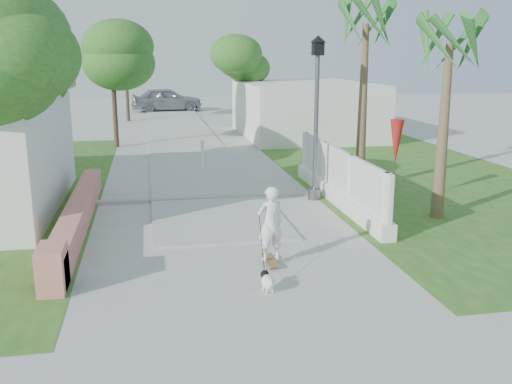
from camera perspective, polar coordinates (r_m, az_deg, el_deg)
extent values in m
plane|color=#B7B7B2|center=(10.35, -1.13, -8.91)|extent=(90.00, 90.00, 0.00)
cube|color=#B7B7B2|center=(29.73, -7.55, 5.93)|extent=(3.20, 36.00, 0.06)
cube|color=#999993|center=(15.99, -4.69, -0.57)|extent=(6.50, 0.25, 0.10)
cube|color=#2F5D1D|center=(19.82, 15.23, 1.64)|extent=(8.00, 20.00, 0.01)
cube|color=#C87466|center=(14.03, -17.36, -2.14)|extent=(0.45, 8.00, 0.60)
cube|color=#C87466|center=(10.41, -19.70, -7.23)|extent=(0.45, 0.80, 0.80)
cube|color=white|center=(15.71, 8.12, -0.36)|extent=(0.35, 7.00, 0.40)
cube|color=white|center=(15.55, 8.21, 2.32)|extent=(0.10, 7.00, 1.10)
cube|color=white|center=(12.69, 12.79, -1.39)|extent=(0.14, 0.14, 1.50)
cube|color=white|center=(14.67, 9.43, 0.80)|extent=(0.14, 0.14, 1.50)
cube|color=white|center=(16.71, 6.87, 2.45)|extent=(0.14, 0.14, 1.50)
cube|color=white|center=(18.59, 5.04, 3.64)|extent=(0.14, 0.14, 1.50)
cube|color=silver|center=(28.57, 4.83, 8.26)|extent=(6.00, 8.00, 2.60)
cylinder|color=#59595E|center=(16.04, 5.85, -0.19)|extent=(0.36, 0.36, 0.30)
cylinder|color=#59595E|center=(15.70, 6.02, 6.38)|extent=(0.12, 0.12, 4.00)
cube|color=black|center=(15.58, 6.21, 14.06)|extent=(0.28, 0.28, 0.35)
cone|color=black|center=(15.58, 6.24, 14.98)|extent=(0.44, 0.44, 0.18)
cylinder|color=white|center=(19.81, -5.36, 3.52)|extent=(0.12, 0.12, 1.00)
sphere|color=white|center=(19.73, -5.39, 5.00)|extent=(0.14, 0.14, 0.14)
cylinder|color=#59595E|center=(15.60, 13.69, 2.29)|extent=(0.04, 0.04, 2.00)
cone|color=#B32219|center=(15.48, 13.83, 4.83)|extent=(0.36, 0.36, 1.20)
cylinder|color=#4C3826|center=(12.93, -23.65, 3.41)|extent=(0.20, 0.20, 3.85)
ellipsoid|color=#26601B|center=(12.53, -23.82, 12.33)|extent=(3.06, 3.06, 2.30)
cylinder|color=#4C3826|center=(18.49, -22.95, 5.69)|extent=(0.20, 0.20, 3.50)
ellipsoid|color=#26601B|center=(18.37, -23.39, 10.32)|extent=(3.20, 3.20, 2.40)
ellipsoid|color=#26601B|center=(18.12, -23.00, 11.44)|extent=(2.72, 2.72, 2.05)
ellipsoid|color=#26601B|center=(18.59, -24.08, 12.45)|extent=(2.40, 2.40, 1.79)
cylinder|color=#4C3826|center=(25.55, -13.97, 8.68)|extent=(0.20, 0.20, 3.85)
ellipsoid|color=#26601B|center=(25.47, -14.19, 12.37)|extent=(3.40, 3.40, 2.55)
ellipsoid|color=#26601B|center=(25.26, -13.80, 13.18)|extent=(2.89, 2.89, 2.18)
ellipsoid|color=#26601B|center=(25.68, -14.71, 13.92)|extent=(2.55, 2.55, 1.90)
cylinder|color=#4C3826|center=(29.89, -1.44, 9.40)|extent=(0.20, 0.20, 3.50)
ellipsoid|color=#26601B|center=(29.82, -1.46, 12.28)|extent=(3.00, 3.00, 2.25)
ellipsoid|color=#26601B|center=(29.65, -1.00, 12.95)|extent=(2.55, 2.55, 1.92)
ellipsoid|color=#26601B|center=(29.97, -1.91, 13.62)|extent=(2.25, 2.25, 1.68)
cylinder|color=#4C3826|center=(35.51, -12.79, 10.03)|extent=(0.20, 0.20, 3.85)
ellipsoid|color=#26601B|center=(35.45, -12.94, 12.69)|extent=(3.20, 3.20, 2.40)
ellipsoid|color=#26601B|center=(35.24, -12.65, 13.27)|extent=(2.72, 2.72, 2.05)
ellipsoid|color=#26601B|center=(35.66, -13.32, 13.80)|extent=(2.40, 2.40, 1.79)
cone|color=brown|center=(17.15, 10.60, 8.18)|extent=(0.32, 0.32, 4.80)
cone|color=brown|center=(14.54, 18.19, 5.59)|extent=(0.32, 0.32, 4.20)
cube|color=olive|center=(11.11, 1.43, -6.82)|extent=(0.39, 0.78, 0.02)
imported|color=white|center=(10.88, 1.45, -3.18)|extent=(0.60, 0.46, 1.45)
cylinder|color=gray|center=(10.87, 1.38, -7.60)|extent=(0.02, 0.05, 0.05)
cylinder|color=gray|center=(10.90, 2.08, -7.55)|extent=(0.02, 0.05, 0.05)
cylinder|color=gray|center=(11.37, 0.81, -6.62)|extent=(0.02, 0.05, 0.05)
cylinder|color=gray|center=(11.40, 1.48, -6.58)|extent=(0.02, 0.05, 0.05)
ellipsoid|color=white|center=(9.86, 1.21, -8.98)|extent=(0.27, 0.40, 0.23)
sphere|color=black|center=(9.98, 0.87, -8.24)|extent=(0.15, 0.15, 0.15)
sphere|color=white|center=(10.05, 0.74, -8.19)|extent=(0.07, 0.07, 0.07)
cone|color=black|center=(9.95, 0.68, -7.89)|extent=(0.04, 0.04, 0.05)
cone|color=black|center=(9.97, 1.07, -7.84)|extent=(0.04, 0.04, 0.05)
cylinder|color=white|center=(9.96, 0.74, -9.49)|extent=(0.03, 0.03, 0.11)
cylinder|color=white|center=(10.00, 1.32, -9.41)|extent=(0.03, 0.03, 0.11)
cylinder|color=white|center=(9.81, 1.08, -9.87)|extent=(0.03, 0.03, 0.11)
cylinder|color=white|center=(9.84, 1.67, -9.80)|extent=(0.03, 0.03, 0.11)
cylinder|color=white|center=(9.68, 1.56, -9.03)|extent=(0.03, 0.09, 0.09)
imported|color=#AEB2B6|center=(41.22, -8.91, 9.14)|extent=(5.03, 2.32, 1.67)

